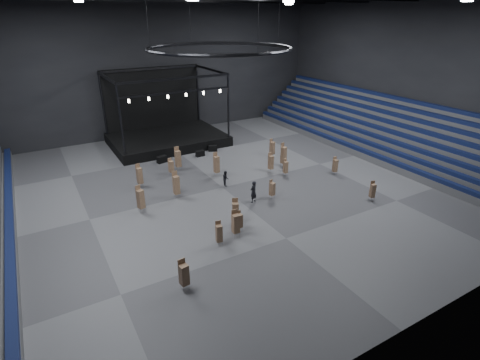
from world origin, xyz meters
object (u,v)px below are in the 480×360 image
chair_stack_13 (236,223)px  chair_stack_9 (216,164)px  chair_stack_0 (239,220)px  chair_stack_5 (335,165)px  chair_stack_7 (219,233)px  crew_member (226,178)px  chair_stack_16 (176,184)px  man_center (253,192)px  chair_stack_2 (140,199)px  chair_stack_12 (373,190)px  chair_stack_15 (184,274)px  flight_case_mid (200,153)px  chair_stack_8 (171,166)px  flight_case_left (162,159)px  chair_stack_3 (272,189)px  chair_stack_10 (272,148)px  flight_case_right (213,148)px  chair_stack_4 (139,175)px  chair_stack_1 (284,155)px  stage (165,132)px  chair_stack_14 (178,158)px  chair_stack_17 (286,167)px  chair_stack_11 (271,162)px

chair_stack_13 → chair_stack_9: bearing=74.6°
chair_stack_0 → chair_stack_5: chair_stack_5 is taller
chair_stack_7 → crew_member: chair_stack_7 is taller
chair_stack_16 → man_center: chair_stack_16 is taller
chair_stack_2 → chair_stack_7: bearing=-86.5°
chair_stack_7 → man_center: 7.48m
chair_stack_0 → chair_stack_12: bearing=-7.0°
chair_stack_13 → chair_stack_15: bearing=-143.2°
flight_case_mid → chair_stack_16: size_ratio=0.39×
chair_stack_8 → chair_stack_13: bearing=-105.8°
flight_case_left → crew_member: 9.76m
chair_stack_3 → chair_stack_10: size_ratio=0.83×
flight_case_right → chair_stack_15: size_ratio=0.50×
chair_stack_4 → man_center: chair_stack_4 is taller
chair_stack_7 → chair_stack_12: size_ratio=1.05×
chair_stack_1 → stage: bearing=105.3°
chair_stack_12 → chair_stack_16: 17.91m
chair_stack_1 → chair_stack_14: chair_stack_1 is taller
flight_case_mid → chair_stack_17: 11.23m
chair_stack_4 → chair_stack_12: 22.06m
chair_stack_17 → man_center: size_ratio=0.92×
chair_stack_3 → chair_stack_16: bearing=130.7°
flight_case_right → chair_stack_4: bearing=-151.6°
flight_case_mid → chair_stack_15: size_ratio=0.47×
chair_stack_12 → chair_stack_9: bearing=148.3°
chair_stack_1 → crew_member: size_ratio=1.82×
stage → chair_stack_9: (0.82, -13.34, -0.11)m
chair_stack_16 → man_center: bearing=-39.8°
flight_case_mid → chair_stack_12: 20.43m
chair_stack_2 → chair_stack_12: 20.64m
chair_stack_8 → flight_case_left: bearing=69.2°
chair_stack_8 → man_center: (4.26, -9.54, 0.01)m
flight_case_left → chair_stack_8: (-0.35, -4.03, 0.63)m
chair_stack_9 → chair_stack_16: chair_stack_16 is taller
chair_stack_3 → chair_stack_12: (7.69, -4.87, 0.01)m
chair_stack_11 → crew_member: size_ratio=1.46×
stage → chair_stack_16: (-4.69, -16.08, -0.10)m
flight_case_mid → flight_case_right: (2.12, 0.88, 0.02)m
chair_stack_3 → crew_member: chair_stack_3 is taller
chair_stack_8 → man_center: man_center is taller
chair_stack_2 → chair_stack_15: bearing=-113.5°
crew_member → flight_case_mid: bearing=6.8°
man_center → chair_stack_3: bearing=150.5°
chair_stack_10 → chair_stack_11: bearing=-143.5°
crew_member → chair_stack_14: bearing=38.3°
chair_stack_3 → chair_stack_13: size_ratio=0.82×
chair_stack_14 → man_center: (3.11, -10.45, -0.36)m
stage → man_center: bearing=-87.2°
chair_stack_9 → chair_stack_17: (6.26, -3.60, -0.34)m
stage → crew_member: bearing=-88.1°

